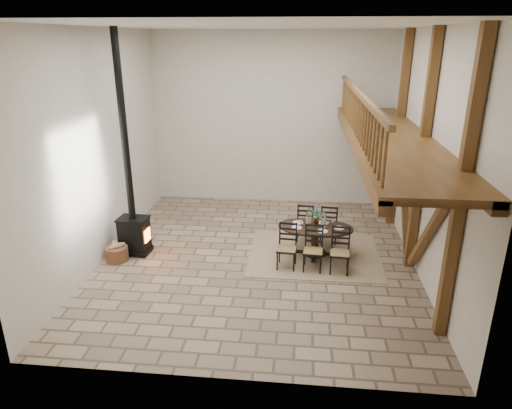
# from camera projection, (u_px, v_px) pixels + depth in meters

# --- Properties ---
(ground) EXTENTS (8.00, 8.00, 0.00)m
(ground) POSITION_uv_depth(u_px,v_px,m) (258.00, 258.00, 10.53)
(ground) COLOR #9D8669
(ground) RESTS_ON ground
(room_shell) EXTENTS (7.02, 8.02, 5.01)m
(room_shell) POSITION_uv_depth(u_px,v_px,m) (316.00, 129.00, 9.37)
(room_shell) COLOR silver
(room_shell) RESTS_ON ground
(rug) EXTENTS (3.00, 2.50, 0.02)m
(rug) POSITION_uv_depth(u_px,v_px,m) (314.00, 254.00, 10.68)
(rug) COLOR tan
(rug) RESTS_ON ground
(dining_table) EXTENTS (1.81, 2.01, 1.11)m
(dining_table) POSITION_uv_depth(u_px,v_px,m) (315.00, 241.00, 10.45)
(dining_table) COLOR black
(dining_table) RESTS_ON ground
(wood_stove) EXTENTS (0.72, 0.57, 5.00)m
(wood_stove) POSITION_uv_depth(u_px,v_px,m) (132.00, 208.00, 10.40)
(wood_stove) COLOR black
(wood_stove) RESTS_ON ground
(log_basket) EXTENTS (0.50, 0.50, 0.41)m
(log_basket) POSITION_uv_depth(u_px,v_px,m) (117.00, 253.00, 10.35)
(log_basket) COLOR brown
(log_basket) RESTS_ON ground
(log_stack) EXTENTS (0.37, 0.31, 0.22)m
(log_stack) POSITION_uv_depth(u_px,v_px,m) (141.00, 229.00, 11.84)
(log_stack) COLOR tan
(log_stack) RESTS_ON ground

